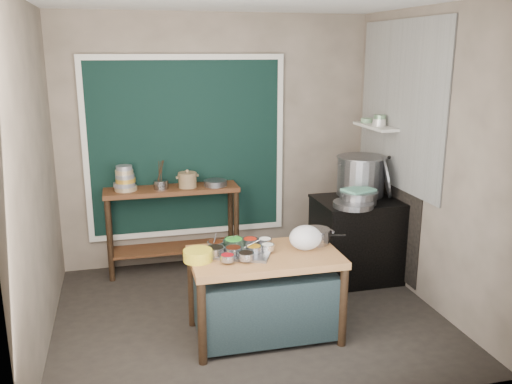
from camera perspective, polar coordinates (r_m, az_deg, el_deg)
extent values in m
cube|color=black|center=(5.20, -0.80, -12.88)|extent=(3.50, 3.00, 0.02)
cube|color=gray|center=(6.17, -4.16, 5.35)|extent=(3.50, 0.02, 2.80)
cube|color=gray|center=(4.65, -22.48, 1.15)|extent=(0.02, 3.00, 2.80)
cube|color=gray|center=(5.40, 17.64, 3.34)|extent=(0.02, 3.00, 2.80)
cube|color=black|center=(6.09, -7.34, 4.66)|extent=(2.10, 0.02, 1.90)
cube|color=#B2B2AA|center=(5.79, 14.91, 8.78)|extent=(0.02, 1.70, 1.70)
cube|color=black|center=(6.10, 13.79, -1.91)|extent=(0.01, 1.30, 1.30)
cube|color=beige|center=(6.04, 12.50, 6.75)|extent=(0.22, 0.70, 0.03)
cube|color=olive|center=(4.70, 0.92, -10.78)|extent=(1.26, 0.74, 0.75)
cube|color=#512E17|center=(6.10, -8.71, -3.86)|extent=(1.45, 0.40, 0.95)
cube|color=black|center=(5.93, 10.74, -5.02)|extent=(0.90, 0.68, 0.85)
cube|color=black|center=(5.80, 10.94, -0.92)|extent=(0.92, 0.69, 0.03)
cube|color=gray|center=(4.56, -1.66, -6.37)|extent=(0.61, 0.53, 0.02)
cylinder|color=gray|center=(4.69, 0.95, -5.23)|extent=(0.12, 0.12, 0.05)
cylinder|color=gray|center=(4.49, -4.29, -6.18)|extent=(0.15, 0.15, 0.06)
cylinder|color=gray|center=(4.51, -0.24, -6.04)|extent=(0.14, 0.14, 0.06)
cylinder|color=gray|center=(4.35, -3.03, -6.92)|extent=(0.12, 0.12, 0.05)
cylinder|color=silver|center=(4.57, 1.23, -5.83)|extent=(0.11, 0.11, 0.05)
cylinder|color=gray|center=(4.48, -2.38, -6.19)|extent=(0.14, 0.14, 0.06)
cylinder|color=gray|center=(4.68, -0.62, -5.26)|extent=(0.14, 0.14, 0.06)
cylinder|color=gray|center=(4.62, -4.25, -5.56)|extent=(0.14, 0.14, 0.06)
cylinder|color=gray|center=(4.38, -1.08, -6.73)|extent=(0.14, 0.14, 0.06)
cylinder|color=gray|center=(4.65, -2.35, -5.36)|extent=(0.17, 0.17, 0.07)
cylinder|color=gold|center=(4.42, -6.14, -6.65)|extent=(0.26, 0.26, 0.09)
ellipsoid|color=white|center=(4.64, 5.23, -4.81)|extent=(0.35, 0.32, 0.21)
ellipsoid|color=white|center=(4.77, 5.02, -4.52)|extent=(0.23, 0.19, 0.16)
cylinder|color=tan|center=(5.93, -13.59, 0.37)|extent=(0.24, 0.24, 0.04)
cylinder|color=gray|center=(5.92, -13.62, 0.79)|extent=(0.23, 0.23, 0.04)
cylinder|color=gold|center=(5.91, -13.65, 1.21)|extent=(0.21, 0.21, 0.04)
cylinder|color=gray|center=(5.90, -13.67, 1.64)|extent=(0.20, 0.20, 0.04)
cylinder|color=tan|center=(5.89, -13.70, 2.06)|extent=(0.19, 0.19, 0.04)
cylinder|color=gray|center=(5.88, -13.73, 2.49)|extent=(0.17, 0.17, 0.04)
cylinder|color=gray|center=(5.92, -9.97, 0.78)|extent=(0.21, 0.21, 0.10)
cylinder|color=gray|center=(5.98, -4.31, 0.95)|extent=(0.31, 0.31, 0.06)
cylinder|color=gray|center=(5.88, 13.55, 1.54)|extent=(0.27, 0.46, 0.45)
cube|color=#5E9B88|center=(5.61, 10.74, 0.23)|extent=(0.35, 0.31, 0.02)
cylinder|color=gray|center=(5.49, 10.20, -1.30)|extent=(0.53, 0.53, 0.05)
cylinder|color=silver|center=(5.96, 12.85, 6.97)|extent=(0.15, 0.15, 0.04)
cylinder|color=silver|center=(5.96, 12.87, 7.34)|extent=(0.14, 0.14, 0.04)
cylinder|color=gray|center=(5.95, 12.90, 7.72)|extent=(0.13, 0.13, 0.04)
cylinder|color=gray|center=(6.23, 11.61, 7.40)|extent=(0.18, 0.18, 0.05)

